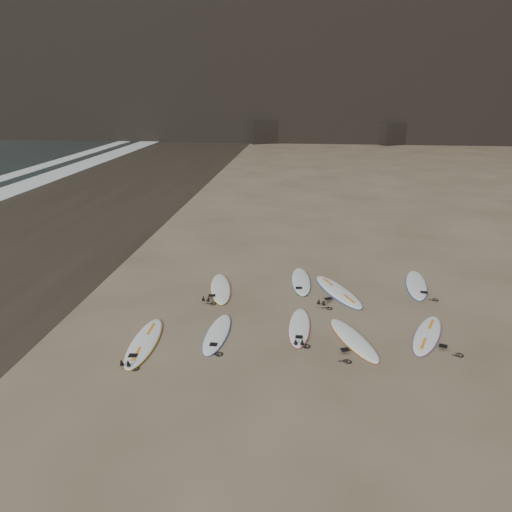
# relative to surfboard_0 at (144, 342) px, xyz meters

# --- Properties ---
(ground) EXTENTS (240.00, 240.00, 0.00)m
(ground) POSITION_rel_surfboard_0_xyz_m (4.31, 1.22, -0.05)
(ground) COLOR #897559
(ground) RESTS_ON ground
(wet_sand) EXTENTS (12.00, 200.00, 0.01)m
(wet_sand) POSITION_rel_surfboard_0_xyz_m (-8.69, 11.22, -0.04)
(wet_sand) COLOR #383026
(wet_sand) RESTS_ON ground
(surfboard_0) EXTENTS (0.74, 2.65, 0.09)m
(surfboard_0) POSITION_rel_surfboard_0_xyz_m (0.00, 0.00, 0.00)
(surfboard_0) COLOR white
(surfboard_0) RESTS_ON ground
(surfboard_1) EXTENTS (0.63, 2.31, 0.08)m
(surfboard_1) POSITION_rel_surfboard_0_xyz_m (1.75, 0.66, -0.01)
(surfboard_1) COLOR white
(surfboard_1) RESTS_ON ground
(surfboard_2) EXTENTS (0.58, 2.31, 0.08)m
(surfboard_2) POSITION_rel_surfboard_0_xyz_m (3.87, 1.28, -0.01)
(surfboard_2) COLOR white
(surfboard_2) RESTS_ON ground
(surfboard_3) EXTENTS (1.47, 2.47, 0.09)m
(surfboard_3) POSITION_rel_surfboard_0_xyz_m (5.27, 0.73, -0.00)
(surfboard_3) COLOR white
(surfboard_3) RESTS_ON ground
(surfboard_4) EXTENTS (1.41, 2.47, 0.09)m
(surfboard_4) POSITION_rel_surfboard_0_xyz_m (7.19, 1.18, -0.00)
(surfboard_4) COLOR white
(surfboard_4) RESTS_ON ground
(surfboard_5) EXTENTS (1.12, 2.60, 0.09)m
(surfboard_5) POSITION_rel_surfboard_0_xyz_m (1.30, 3.68, -0.00)
(surfboard_5) COLOR white
(surfboard_5) RESTS_ON ground
(surfboard_6) EXTENTS (0.78, 2.51, 0.09)m
(surfboard_6) POSITION_rel_surfboard_0_xyz_m (3.84, 4.58, -0.00)
(surfboard_6) COLOR white
(surfboard_6) RESTS_ON ground
(surfboard_7) EXTENTS (1.79, 2.82, 0.10)m
(surfboard_7) POSITION_rel_surfboard_0_xyz_m (5.02, 3.82, 0.00)
(surfboard_7) COLOR white
(surfboard_7) RESTS_ON ground
(surfboard_8) EXTENTS (0.92, 2.65, 0.09)m
(surfboard_8) POSITION_rel_surfboard_0_xyz_m (7.58, 4.67, -0.00)
(surfboard_8) COLOR white
(surfboard_8) RESTS_ON ground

